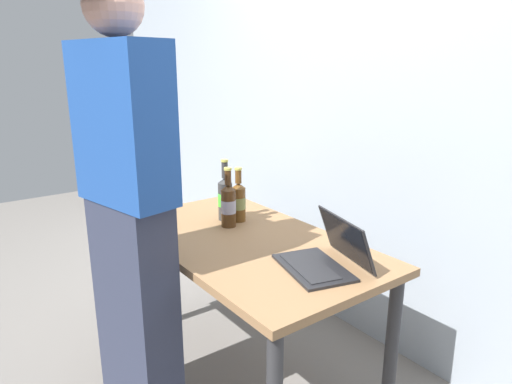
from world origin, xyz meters
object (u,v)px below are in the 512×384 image
laptop (326,256)px  beer_bottle_amber (228,204)px  beer_bottle_brown (239,201)px  person_figure (129,207)px  beer_bottle_green (225,197)px

laptop → beer_bottle_amber: 0.65m
beer_bottle_brown → person_figure: (0.22, -0.67, 0.15)m
beer_bottle_green → beer_bottle_amber: bearing=-24.4°
person_figure → laptop: bearing=53.6°
laptop → beer_bottle_green: (-0.74, -0.01, 0.08)m
beer_bottle_green → person_figure: person_figure is taller
beer_bottle_green → beer_bottle_amber: beer_bottle_green is taller
laptop → beer_bottle_brown: beer_bottle_brown is taller
beer_bottle_brown → beer_bottle_amber: bearing=-66.7°
beer_bottle_brown → person_figure: bearing=-72.1°
beer_bottle_green → person_figure: (0.28, -0.63, 0.13)m
beer_bottle_green → beer_bottle_amber: size_ratio=1.06×
laptop → beer_bottle_amber: bearing=-175.5°
laptop → beer_bottle_brown: (-0.68, 0.04, 0.06)m
beer_bottle_brown → laptop: bearing=-3.2°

